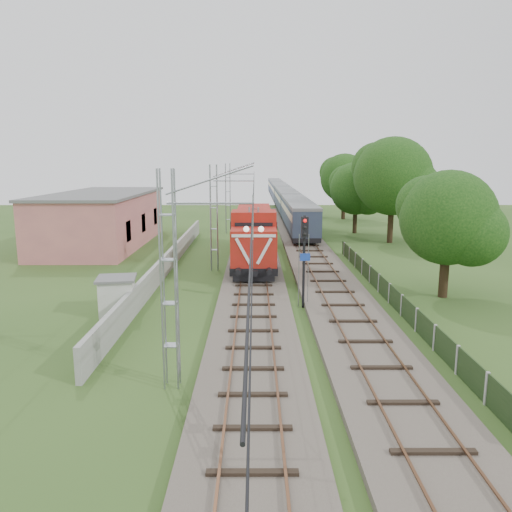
{
  "coord_description": "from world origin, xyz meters",
  "views": [
    {
      "loc": [
        0.06,
        -25.35,
        8.24
      ],
      "look_at": [
        0.15,
        6.33,
        2.2
      ],
      "focal_mm": 35.0,
      "sensor_mm": 36.0,
      "label": 1
    }
  ],
  "objects_px": {
    "coach_rake": "(283,195)",
    "signal_post": "(304,245)",
    "locomotive": "(254,233)",
    "relay_hut": "(117,296)"
  },
  "relations": [
    {
      "from": "coach_rake",
      "to": "signal_post",
      "type": "bearing_deg",
      "value": -92.03
    },
    {
      "from": "coach_rake",
      "to": "locomotive",
      "type": "bearing_deg",
      "value": -95.99
    },
    {
      "from": "relay_hut",
      "to": "locomotive",
      "type": "bearing_deg",
      "value": 63.39
    },
    {
      "from": "coach_rake",
      "to": "relay_hut",
      "type": "bearing_deg",
      "value": -101.23
    },
    {
      "from": "locomotive",
      "to": "relay_hut",
      "type": "bearing_deg",
      "value": -116.61
    },
    {
      "from": "coach_rake",
      "to": "relay_hut",
      "type": "distance_m",
      "value": 63.67
    },
    {
      "from": "locomotive",
      "to": "relay_hut",
      "type": "relative_size",
      "value": 7.84
    },
    {
      "from": "locomotive",
      "to": "relay_hut",
      "type": "distance_m",
      "value": 16.57
    },
    {
      "from": "signal_post",
      "to": "coach_rake",
      "type": "bearing_deg",
      "value": 87.97
    },
    {
      "from": "locomotive",
      "to": "coach_rake",
      "type": "distance_m",
      "value": 47.92
    }
  ]
}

